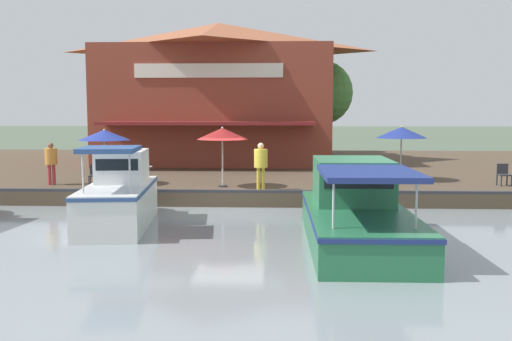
% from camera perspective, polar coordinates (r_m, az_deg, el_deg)
% --- Properties ---
extents(ground_plane, '(220.00, 220.00, 0.00)m').
position_cam_1_polar(ground_plane, '(20.38, -2.73, -3.92)').
color(ground_plane, '#4C5B47').
extents(quay_deck, '(22.00, 56.00, 0.60)m').
position_cam_1_polar(quay_deck, '(31.21, -0.93, 0.10)').
color(quay_deck, '#4C3D2D').
rests_on(quay_deck, ground).
extents(quay_edge_fender, '(0.20, 50.40, 0.10)m').
position_cam_1_polar(quay_edge_fender, '(20.37, -2.72, -2.07)').
color(quay_edge_fender, '#2D2D33').
rests_on(quay_edge_fender, quay_deck).
extents(waterfront_restaurant, '(11.90, 13.02, 7.97)m').
position_cam_1_polar(waterfront_restaurant, '(33.74, -3.72, 7.92)').
color(waterfront_restaurant, brown).
rests_on(waterfront_restaurant, quay_deck).
extents(patio_umbrella_mid_patio_left, '(2.00, 2.00, 2.20)m').
position_cam_1_polar(patio_umbrella_mid_patio_left, '(23.15, -14.93, 3.44)').
color(patio_umbrella_mid_patio_left, '#B7B7B7').
rests_on(patio_umbrella_mid_patio_left, quay_deck).
extents(patio_umbrella_back_row, '(1.96, 1.96, 2.30)m').
position_cam_1_polar(patio_umbrella_back_row, '(21.71, -3.39, 3.69)').
color(patio_umbrella_back_row, '#B7B7B7').
rests_on(patio_umbrella_back_row, quay_deck).
extents(patio_umbrella_far_corner, '(2.09, 2.09, 2.28)m').
position_cam_1_polar(patio_umbrella_far_corner, '(24.52, 14.35, 3.71)').
color(patio_umbrella_far_corner, '#B7B7B7').
rests_on(patio_umbrella_far_corner, quay_deck).
extents(cafe_chair_mid_patio, '(0.46, 0.46, 0.85)m').
position_cam_1_polar(cafe_chair_mid_patio, '(24.18, 23.53, -0.27)').
color(cafe_chair_mid_patio, '#2D2D33').
rests_on(cafe_chair_mid_patio, quay_deck).
extents(cafe_chair_facing_river, '(0.53, 0.53, 0.85)m').
position_cam_1_polar(cafe_chair_facing_river, '(21.61, 9.77, -0.55)').
color(cafe_chair_facing_river, '#2D2D33').
rests_on(cafe_chair_facing_river, quay_deck).
extents(cafe_chair_under_first_umbrella, '(0.51, 0.51, 0.85)m').
position_cam_1_polar(cafe_chair_under_first_umbrella, '(22.80, -15.78, -0.35)').
color(cafe_chair_under_first_umbrella, '#2D2D33').
rests_on(cafe_chair_under_first_umbrella, quay_deck).
extents(person_at_quay_edge, '(0.49, 0.49, 1.74)m').
position_cam_1_polar(person_at_quay_edge, '(20.78, 0.48, 1.01)').
color(person_at_quay_edge, gold).
rests_on(person_at_quay_edge, quay_deck).
extents(person_mid_patio, '(0.47, 0.47, 1.66)m').
position_cam_1_polar(person_mid_patio, '(23.77, -19.81, 1.13)').
color(person_mid_patio, '#B23338').
rests_on(person_mid_patio, quay_deck).
extents(motorboat_distant_upstream, '(7.83, 2.60, 2.11)m').
position_cam_1_polar(motorboat_distant_upstream, '(15.66, 9.74, -3.95)').
color(motorboat_distant_upstream, '#287047').
rests_on(motorboat_distant_upstream, river_water).
extents(motorboat_second_along, '(5.70, 2.30, 2.44)m').
position_cam_1_polar(motorboat_second_along, '(17.89, -13.30, -2.45)').
color(motorboat_second_along, white).
rests_on(motorboat_second_along, river_water).
extents(tree_downstream_bank, '(4.20, 4.00, 6.03)m').
position_cam_1_polar(tree_downstream_bank, '(35.87, 6.27, 7.57)').
color(tree_downstream_bank, brown).
rests_on(tree_downstream_bank, quay_deck).
extents(tree_upstream_bank, '(4.57, 4.36, 7.42)m').
position_cam_1_polar(tree_upstream_bank, '(39.68, 2.73, 9.17)').
color(tree_upstream_bank, brown).
rests_on(tree_upstream_bank, quay_deck).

